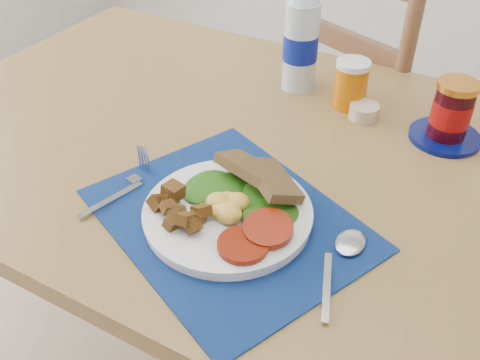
# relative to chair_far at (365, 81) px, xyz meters

# --- Properties ---
(table) EXTENTS (1.40, 0.90, 0.75)m
(table) POSITION_rel_chair_far_xyz_m (-0.04, -0.64, 0.06)
(table) COLOR brown
(table) RESTS_ON ground
(chair_far) EXTENTS (0.57, 0.56, 1.20)m
(chair_far) POSITION_rel_chair_far_xyz_m (0.00, 0.00, 0.00)
(chair_far) COLOR brown
(chair_far) RESTS_ON ground
(placemat) EXTENTS (0.52, 0.47, 0.00)m
(placemat) POSITION_rel_chair_far_xyz_m (0.04, -0.85, 0.15)
(placemat) COLOR black
(placemat) RESTS_ON table
(breakfast_plate) EXTENTS (0.26, 0.26, 0.06)m
(breakfast_plate) POSITION_rel_chair_far_xyz_m (0.03, -0.85, 0.17)
(breakfast_plate) COLOR silver
(breakfast_plate) RESTS_ON placemat
(fork) EXTENTS (0.04, 0.18, 0.00)m
(fork) POSITION_rel_chair_far_xyz_m (-0.15, -0.87, 0.15)
(fork) COLOR #B2B5BA
(fork) RESTS_ON placemat
(spoon) EXTENTS (0.05, 0.19, 0.01)m
(spoon) POSITION_rel_chair_far_xyz_m (0.23, -0.84, 0.15)
(spoon) COLOR #B2B5BA
(spoon) RESTS_ON placemat
(water_bottle) EXTENTS (0.08, 0.08, 0.26)m
(water_bottle) POSITION_rel_chair_far_xyz_m (-0.05, -0.39, 0.26)
(water_bottle) COLOR #ADBFCC
(water_bottle) RESTS_ON table
(juice_glass) EXTENTS (0.07, 0.07, 0.10)m
(juice_glass) POSITION_rel_chair_far_xyz_m (0.08, -0.41, 0.20)
(juice_glass) COLOR #B95C04
(juice_glass) RESTS_ON table
(ramekin) EXTENTS (0.06, 0.06, 0.03)m
(ramekin) POSITION_rel_chair_far_xyz_m (0.12, -0.44, 0.16)
(ramekin) COLOR tan
(ramekin) RESTS_ON table
(jam_on_saucer) EXTENTS (0.14, 0.14, 0.12)m
(jam_on_saucer) POSITION_rel_chair_far_xyz_m (0.29, -0.44, 0.20)
(jam_on_saucer) COLOR #040C4A
(jam_on_saucer) RESTS_ON table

